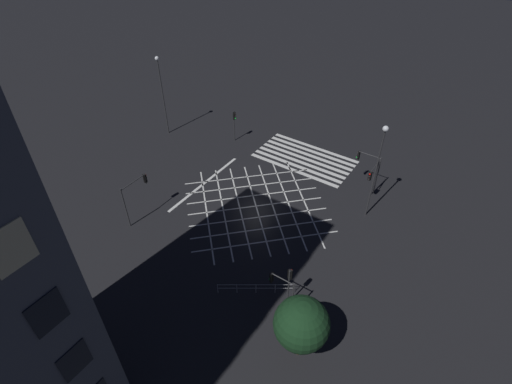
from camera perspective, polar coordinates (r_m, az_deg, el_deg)
name	(u,v)px	position (r m, az deg, el deg)	size (l,w,h in m)	color
ground_plane	(256,206)	(39.78, 0.00, -2.02)	(200.00, 200.00, 0.00)	black
road_markings	(283,176)	(43.66, 3.82, 2.24)	(16.63, 21.32, 0.01)	silver
traffic_light_se_main	(234,120)	(48.22, -3.10, 10.17)	(0.39, 0.36, 3.92)	#2D2D30
traffic_light_nw_main	(280,286)	(29.72, 3.49, -13.21)	(2.11, 0.36, 3.76)	#2D2D30
traffic_light_sw_main	(367,163)	(41.51, 15.62, 3.99)	(2.54, 0.36, 4.40)	#2D2D30
traffic_light_ne_cross	(136,190)	(38.09, -16.78, 0.24)	(0.36, 3.06, 4.45)	#2D2D30
traffic_light_nw_cross	(290,280)	(29.89, 4.82, -12.46)	(0.36, 0.39, 4.03)	#2D2D30
traffic_light_sw_cross	(372,176)	(40.05, 16.29, 2.25)	(0.36, 2.42, 4.29)	#2D2D30
street_lamp_east	(379,157)	(36.18, 17.16, 4.81)	(0.52, 0.52, 9.85)	#2D2D30
street_lamp_west	(161,84)	(49.43, -13.41, 14.74)	(0.48, 0.48, 9.82)	#2D2D30
street_tree_near	(301,324)	(26.97, 6.52, -18.22)	(3.69, 3.69, 5.51)	#38281C
pedestrian_railing	(256,287)	(32.17, 0.00, -13.48)	(5.06, 3.43, 1.05)	#B7B7BC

